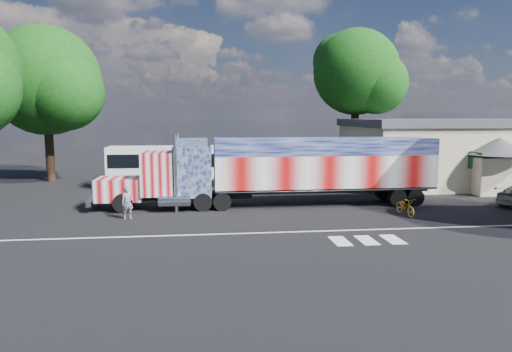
{
  "coord_description": "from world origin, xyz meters",
  "views": [
    {
      "loc": [
        -3.1,
        -23.61,
        5.41
      ],
      "look_at": [
        0.0,
        3.0,
        1.9
      ],
      "focal_mm": 32.0,
      "sensor_mm": 36.0,
      "label": 1
    }
  ],
  "objects": [
    {
      "name": "hall_building",
      "position": [
        19.92,
        10.86,
        2.62
      ],
      "size": [
        22.4,
        12.8,
        5.2
      ],
      "color": "beige",
      "rests_on": "ground"
    },
    {
      "name": "bicycle",
      "position": [
        7.91,
        -0.11,
        0.49
      ],
      "size": [
        0.79,
        1.9,
        0.98
      ],
      "primitive_type": "imported",
      "rotation": [
        0.0,
        0.0,
        0.08
      ],
      "color": "gold",
      "rests_on": "ground"
    },
    {
      "name": "coach_bus",
      "position": [
        -4.78,
        11.43,
        1.64
      ],
      "size": [
        10.86,
        2.53,
        3.16
      ],
      "color": "white",
      "rests_on": "ground"
    },
    {
      "name": "tree_nw_a",
      "position": [
        -15.7,
        16.15,
        8.28
      ],
      "size": [
        9.4,
        8.95,
        12.81
      ],
      "color": "black",
      "rests_on": "ground"
    },
    {
      "name": "ground",
      "position": [
        0.0,
        0.0,
        0.0
      ],
      "size": [
        100.0,
        100.0,
        0.0
      ],
      "primitive_type": "plane",
      "color": "black"
    },
    {
      "name": "lane_markings",
      "position": [
        1.71,
        -3.77,
        0.01
      ],
      "size": [
        30.0,
        2.67,
        0.01
      ],
      "color": "silver",
      "rests_on": "ground"
    },
    {
      "name": "semi_truck",
      "position": [
        1.7,
        3.48,
        2.26
      ],
      "size": [
        20.64,
        3.26,
        4.4
      ],
      "color": "black",
      "rests_on": "ground"
    },
    {
      "name": "woman",
      "position": [
        -7.13,
        0.79,
        0.87
      ],
      "size": [
        0.74,
        0.62,
        1.73
      ],
      "primitive_type": "imported",
      "rotation": [
        0.0,
        0.0,
        0.38
      ],
      "color": "slate",
      "rests_on": "ground"
    },
    {
      "name": "tree_ne_a",
      "position": [
        10.6,
        16.18,
        9.23
      ],
      "size": [
        7.94,
        7.57,
        13.09
      ],
      "color": "black",
      "rests_on": "ground"
    }
  ]
}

